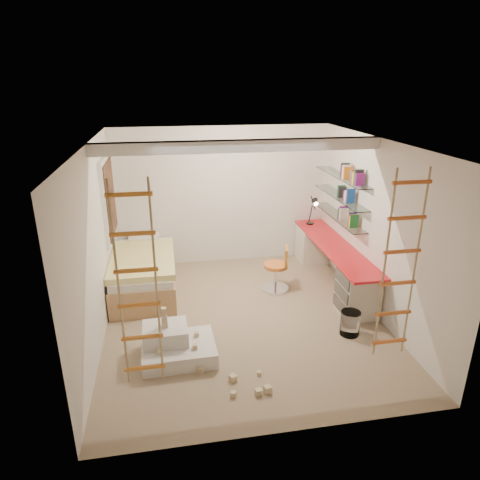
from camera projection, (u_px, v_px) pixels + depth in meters
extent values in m
plane|color=#988462|center=(243.00, 318.00, 6.43)|extent=(4.50, 4.50, 0.00)
cube|color=white|center=(240.00, 146.00, 5.81)|extent=(4.00, 0.18, 0.16)
cube|color=white|center=(108.00, 199.00, 6.94)|extent=(0.06, 1.15, 1.35)
cube|color=#4C2D1E|center=(111.00, 199.00, 6.95)|extent=(0.02, 1.00, 1.20)
cylinder|color=white|center=(350.00, 323.00, 5.98)|extent=(0.28, 0.28, 0.35)
cube|color=red|center=(335.00, 246.00, 7.22)|extent=(0.55, 2.80, 0.04)
cube|color=beige|center=(312.00, 244.00, 8.36)|extent=(0.52, 0.55, 0.71)
cube|color=beige|center=(358.00, 293.00, 6.43)|extent=(0.52, 0.55, 0.71)
cube|color=#4C4742|center=(342.00, 279.00, 6.29)|extent=(0.02, 0.50, 0.18)
cube|color=#4C4742|center=(341.00, 293.00, 6.37)|extent=(0.02, 0.50, 0.18)
cube|color=#4C4742|center=(340.00, 306.00, 6.45)|extent=(0.02, 0.50, 0.18)
cube|color=white|center=(338.00, 217.00, 7.37)|extent=(0.25, 1.80, 0.01)
cube|color=white|center=(340.00, 197.00, 7.24)|extent=(0.25, 1.80, 0.01)
cube|color=white|center=(342.00, 177.00, 7.12)|extent=(0.25, 1.80, 0.01)
cube|color=#AD7F51|center=(145.00, 277.00, 7.24)|extent=(1.00, 2.00, 0.45)
cube|color=white|center=(143.00, 262.00, 7.14)|extent=(0.95, 1.95, 0.12)
cube|color=yellow|center=(142.00, 259.00, 6.97)|extent=(1.02, 1.60, 0.10)
cube|color=white|center=(144.00, 239.00, 7.84)|extent=(0.55, 0.35, 0.12)
cylinder|color=black|center=(310.00, 223.00, 8.26)|extent=(0.14, 0.14, 0.02)
cylinder|color=black|center=(311.00, 214.00, 8.19)|extent=(0.02, 0.15, 0.36)
cylinder|color=black|center=(313.00, 203.00, 8.01)|extent=(0.02, 0.27, 0.20)
cone|color=black|center=(315.00, 202.00, 7.88)|extent=(0.12, 0.14, 0.15)
cylinder|color=#FFEABF|center=(316.00, 204.00, 7.85)|extent=(0.08, 0.04, 0.08)
cylinder|color=#CB6C27|center=(276.00, 266.00, 7.14)|extent=(0.49, 0.49, 0.06)
cube|color=#BE7424|center=(286.00, 256.00, 7.06)|extent=(0.11, 0.31, 0.29)
cylinder|color=silver|center=(275.00, 276.00, 7.21)|extent=(0.06, 0.06, 0.40)
cylinder|color=silver|center=(275.00, 288.00, 7.29)|extent=(0.56, 0.56, 0.05)
cube|color=silver|center=(179.00, 350.00, 5.50)|extent=(0.95, 0.75, 0.21)
cube|color=silver|center=(165.00, 333.00, 5.49)|extent=(0.58, 0.48, 0.21)
cube|color=#CCB284|center=(165.00, 324.00, 5.44)|extent=(0.08, 0.08, 0.08)
cube|color=#CCB284|center=(164.00, 319.00, 5.42)|extent=(0.07, 0.07, 0.07)
cube|color=#CCB284|center=(164.00, 312.00, 5.38)|extent=(0.06, 0.06, 0.12)
cube|color=#CCB284|center=(195.00, 346.00, 5.36)|extent=(0.06, 0.06, 0.06)
cube|color=#CCB284|center=(196.00, 334.00, 5.61)|extent=(0.06, 0.06, 0.06)
cube|color=#CCB284|center=(159.00, 351.00, 5.25)|extent=(0.06, 0.06, 0.06)
cube|color=#CCB284|center=(258.00, 392.00, 4.87)|extent=(0.07, 0.07, 0.07)
cube|color=#CCB284|center=(268.00, 389.00, 4.91)|extent=(0.07, 0.07, 0.07)
cube|color=#CCB284|center=(259.00, 373.00, 5.19)|extent=(0.07, 0.07, 0.07)
cube|color=#CCB284|center=(233.00, 378.00, 5.09)|extent=(0.07, 0.07, 0.07)
cube|color=#CCB284|center=(233.00, 394.00, 4.84)|extent=(0.07, 0.07, 0.07)
cube|color=#CCB284|center=(201.00, 370.00, 5.24)|extent=(0.07, 0.07, 0.07)
cube|color=#1E722D|center=(339.00, 210.00, 7.33)|extent=(0.14, 0.64, 0.22)
cube|color=yellow|center=(341.00, 190.00, 7.20)|extent=(0.14, 0.46, 0.22)
cube|color=red|center=(342.00, 170.00, 7.08)|extent=(0.14, 0.70, 0.22)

